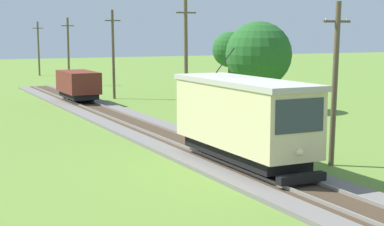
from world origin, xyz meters
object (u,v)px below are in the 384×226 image
at_px(utility_pole_near_tram, 335,83).
at_px(utility_pole_horizon, 38,48).
at_px(tree_right_near, 230,50).
at_px(freight_car, 78,85).
at_px(utility_pole_distant, 68,51).
at_px(red_tram, 243,118).
at_px(utility_pole_mid, 186,58).
at_px(utility_pole_far, 113,53).
at_px(tree_left_far, 259,55).

relative_size(utility_pole_near_tram, utility_pole_horizon, 0.99).
distance_m(utility_pole_near_tram, tree_right_near, 31.18).
xyz_separation_m(freight_car, utility_pole_horizon, (3.81, 33.53, 2.11)).
xyz_separation_m(utility_pole_distant, tree_right_near, (11.26, -16.05, 0.36)).
relative_size(utility_pole_horizon, tree_right_near, 1.23).
bearing_deg(utility_pole_distant, freight_car, -102.06).
xyz_separation_m(red_tram, freight_car, (-0.00, 26.08, -0.64)).
distance_m(red_tram, utility_pole_distant, 44.11).
xyz_separation_m(utility_pole_mid, utility_pole_distant, (0.00, 30.21, -0.32)).
distance_m(red_tram, tree_right_near, 31.73).
distance_m(utility_pole_near_tram, utility_pole_far, 29.71).
distance_m(utility_pole_distant, utility_pole_horizon, 15.70).
bearing_deg(utility_pole_far, utility_pole_horizon, 90.00).
relative_size(utility_pole_distant, tree_left_far, 1.12).
xyz_separation_m(utility_pole_near_tram, tree_left_far, (6.95, 17.16, 0.51)).
height_order(utility_pole_near_tram, utility_pole_horizon, utility_pole_horizon).
height_order(freight_car, utility_pole_mid, utility_pole_mid).
relative_size(red_tram, utility_pole_near_tram, 1.21).
distance_m(freight_car, utility_pole_near_tram, 27.64).
distance_m(utility_pole_far, tree_right_near, 11.28).
height_order(utility_pole_far, utility_pole_distant, utility_pole_far).
relative_size(freight_car, utility_pole_horizon, 0.73).
bearing_deg(utility_pole_near_tram, tree_right_near, 68.84).
relative_size(utility_pole_near_tram, utility_pole_mid, 0.89).
xyz_separation_m(utility_pole_distant, tree_left_far, (6.95, -27.96, 0.37)).
bearing_deg(red_tram, utility_pole_near_tram, -17.65).
bearing_deg(tree_left_far, red_tram, -123.99).
relative_size(utility_pole_mid, utility_pole_horizon, 1.12).
bearing_deg(utility_pole_mid, tree_left_far, 17.89).
bearing_deg(red_tram, tree_right_near, 61.60).
bearing_deg(utility_pole_far, freight_car, -147.68).
relative_size(red_tram, tree_right_near, 1.47).
xyz_separation_m(utility_pole_near_tram, tree_right_near, (11.26, 29.08, 0.50)).
distance_m(red_tram, tree_left_far, 19.34).
bearing_deg(tree_left_far, tree_right_near, 70.11).
bearing_deg(red_tram, tree_left_far, 56.01).
height_order(tree_right_near, tree_left_far, tree_left_far).
distance_m(freight_car, utility_pole_horizon, 33.81).
bearing_deg(utility_pole_near_tram, utility_pole_mid, 90.00).
bearing_deg(freight_car, utility_pole_distant, 77.94).
xyz_separation_m(utility_pole_mid, utility_pole_horizon, (0.00, 45.91, -0.41)).
bearing_deg(freight_car, red_tram, -89.99).
bearing_deg(utility_pole_near_tram, utility_pole_distant, 90.00).
height_order(utility_pole_far, tree_right_near, utility_pole_far).
distance_m(utility_pole_far, utility_pole_horizon, 31.12).
height_order(utility_pole_horizon, tree_left_far, utility_pole_horizon).
height_order(red_tram, utility_pole_far, utility_pole_far).
bearing_deg(utility_pole_horizon, utility_pole_mid, -90.00).
distance_m(freight_car, utility_pole_distant, 18.37).
height_order(freight_car, tree_right_near, tree_right_near).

